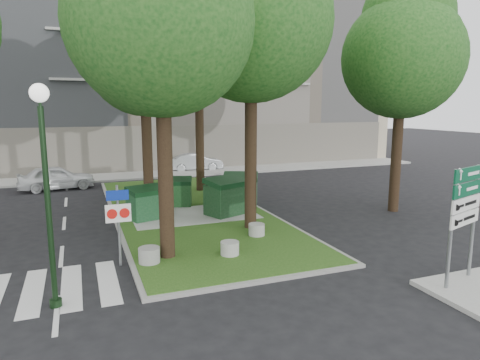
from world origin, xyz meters
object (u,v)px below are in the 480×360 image
dumpster_c (227,197)px  bollard_mid (230,248)px  traffic_sign_pole (118,215)px  bollard_left (149,255)px  tree_median_mid (145,47)px  litter_bin (213,189)px  dumpster_b (176,192)px  dumpster_d (240,189)px  tree_median_near_right (253,4)px  car_silver (195,162)px  tree_median_near_left (163,4)px  dumpster_a (147,203)px  tree_street_right (404,47)px  car_white (56,178)px  directional_sign (464,206)px  tree_median_far (199,30)px  bollard_right (257,230)px  street_lamp (45,171)px

dumpster_c → bollard_mid: 4.93m
traffic_sign_pole → bollard_left: bearing=-23.9°
tree_median_mid → bollard_mid: (1.20, -7.09, -6.66)m
bollard_left → litter_bin: bearing=61.1°
tree_median_mid → dumpster_b: bearing=-6.5°
dumpster_b → dumpster_d: 2.90m
tree_median_near_right → bollard_mid: tree_median_near_right is taller
dumpster_b → bollard_mid: size_ratio=2.85×
car_silver → tree_median_near_left: bearing=165.6°
tree_median_near_left → tree_median_near_right: (3.50, 2.00, 0.67)m
tree_median_near_left → dumpster_a: (0.02, 4.52, -6.57)m
tree_street_right → car_white: 18.64m
tree_median_mid → traffic_sign_pole: bearing=-106.7°
directional_sign → tree_median_far: bearing=83.1°
bollard_mid → traffic_sign_pole: traffic_sign_pole is taller
dumpster_d → dumpster_a: bearing=-141.9°
traffic_sign_pole → directional_sign: size_ratio=0.80×
dumpster_a → litter_bin: (3.76, 3.18, -0.26)m
tree_median_near_right → bollard_right: tree_median_near_right is taller
dumpster_b → litter_bin: (2.16, 1.33, -0.24)m
tree_street_right → dumpster_a: tree_street_right is taller
bollard_mid → litter_bin: bearing=75.9°
tree_median_near_right → traffic_sign_pole: bearing=-157.9°
tree_median_near_right → traffic_sign_pole: tree_median_near_right is taller
tree_median_mid → traffic_sign_pole: (-1.96, -6.51, -5.46)m
bollard_mid → traffic_sign_pole: 3.42m
dumpster_d → street_lamp: (-7.53, -7.71, 2.36)m
car_silver → tree_street_right: bearing=-157.2°
tree_median_far → dumpster_b: tree_median_far is taller
dumpster_c → traffic_sign_pole: (-4.68, -4.08, 0.66)m
bollard_right → bollard_mid: (-1.53, -1.51, -0.00)m
car_white → litter_bin: bearing=-132.9°
tree_median_mid → dumpster_a: tree_median_mid is taller
dumpster_a → dumpster_b: dumpster_a is taller
tree_median_mid → bollard_right: size_ratio=17.75×
dumpster_d → bollard_mid: dumpster_d is taller
tree_street_right → dumpster_a: 12.36m
traffic_sign_pole → dumpster_d: bearing=45.2°
bollard_right → tree_median_near_right: bearing=75.6°
bollard_left → directional_sign: bearing=-30.2°
dumpster_c → street_lamp: street_lamp is taller
bollard_mid → dumpster_d: bearing=66.2°
dumpster_d → traffic_sign_pole: size_ratio=0.79×
dumpster_a → tree_median_near_right: bearing=-54.2°
dumpster_d → bollard_left: dumpster_d is taller
car_silver → tree_median_mid: bearing=158.2°
bollard_right → car_silver: 16.16m
tree_median_near_left → dumpster_b: bearing=75.7°
tree_median_near_right → litter_bin: tree_median_near_right is taller
car_silver → dumpster_c: bearing=173.7°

